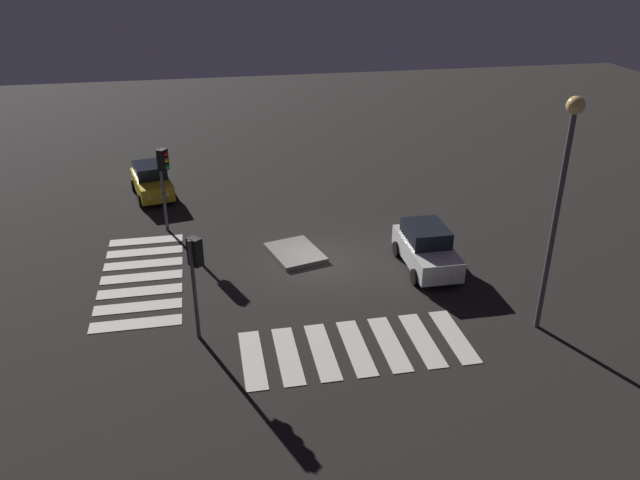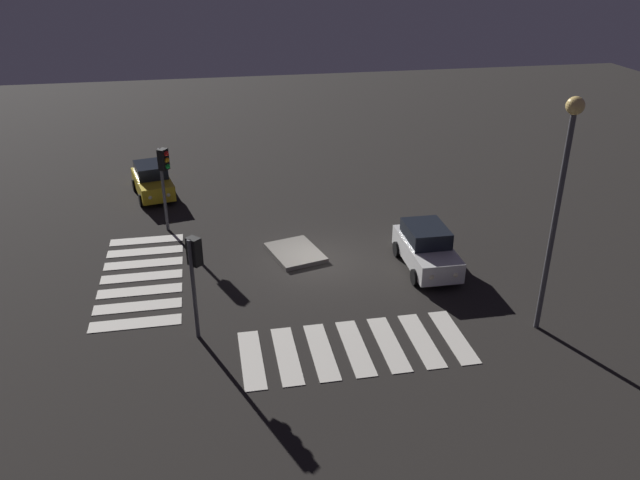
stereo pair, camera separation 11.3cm
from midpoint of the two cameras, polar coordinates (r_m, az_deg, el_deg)
name	(u,v)px [view 1 (the left image)]	position (r m, az deg, el deg)	size (l,w,h in m)	color
ground_plane	(320,261)	(26.49, -0.12, -1.95)	(80.00, 80.00, 0.00)	black
traffic_island	(295,253)	(27.05, -2.38, -1.15)	(2.99, 2.53, 0.18)	gray
car_yellow	(151,181)	(34.21, -15.14, 5.21)	(4.10, 2.43, 1.69)	gold
car_white	(426,248)	(26.02, 9.50, -0.71)	(4.13, 1.98, 1.78)	silver
traffic_light_south	(163,170)	(29.00, -14.14, 6.20)	(0.54, 0.53, 3.95)	#47474C
traffic_light_east	(195,263)	(20.79, -11.39, -2.08)	(0.54, 0.53, 3.67)	#47474C
street_lamp	(563,179)	(21.16, 21.01, 5.16)	(0.56, 0.56, 8.09)	#47474C
crosswalk_near	(142,277)	(26.28, -15.99, -3.27)	(7.60, 3.20, 0.02)	silver
crosswalk_side	(356,348)	(21.22, 3.15, -9.72)	(3.20, 7.60, 0.02)	silver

